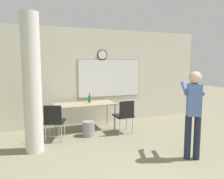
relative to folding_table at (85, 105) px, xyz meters
The scene contains 8 objects.
wall_back 0.93m from the folding_table, 92.31° to the left, with size 8.00×0.15×2.80m.
support_pillar 1.85m from the folding_table, 141.75° to the right, with size 0.36×0.36×2.80m.
folding_table is the anchor object (origin of this frame).
bottle_on_table 0.25m from the folding_table, 35.37° to the left, with size 0.07×0.07×0.26m.
waste_bin 0.73m from the folding_table, 95.74° to the right, with size 0.30×0.30×0.37m.
chair_table_left 1.09m from the folding_table, 145.15° to the right, with size 0.56×0.56×0.87m.
chair_table_right 1.12m from the folding_table, 39.12° to the right, with size 0.45×0.45×0.87m.
person_playing_side 2.91m from the folding_table, 60.13° to the right, with size 0.58×0.69×1.67m.
Camera 1 is at (-1.38, -1.21, 1.83)m, focal length 35.00 mm.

